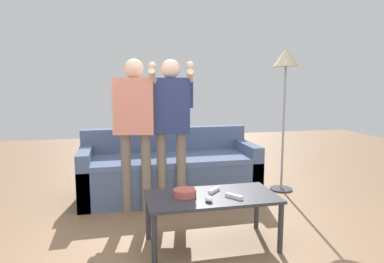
{
  "coord_description": "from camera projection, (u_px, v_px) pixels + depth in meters",
  "views": [
    {
      "loc": [
        -0.47,
        -2.68,
        1.37
      ],
      "look_at": [
        0.23,
        0.39,
        0.92
      ],
      "focal_mm": 32.08,
      "sensor_mm": 36.0,
      "label": 1
    }
  ],
  "objects": [
    {
      "name": "coffee_table",
      "position": [
        212.0,
        201.0,
        2.85
      ],
      "size": [
        1.08,
        0.54,
        0.44
      ],
      "color": "#2D2D33",
      "rests_on": "ground"
    },
    {
      "name": "game_remote_nunchuk",
      "position": [
        209.0,
        199.0,
        2.7
      ],
      "size": [
        0.06,
        0.09,
        0.05
      ],
      "color": "white",
      "rests_on": "coffee_table"
    },
    {
      "name": "snack_bowl",
      "position": [
        185.0,
        193.0,
        2.82
      ],
      "size": [
        0.19,
        0.19,
        0.06
      ],
      "primitive_type": "cylinder",
      "color": "#B24C47",
      "rests_on": "coffee_table"
    },
    {
      "name": "game_remote_wand_spare",
      "position": [
        234.0,
        196.0,
        2.78
      ],
      "size": [
        0.12,
        0.15,
        0.03
      ],
      "color": "white",
      "rests_on": "coffee_table"
    },
    {
      "name": "floor_lamp",
      "position": [
        286.0,
        70.0,
        4.19
      ],
      "size": [
        0.31,
        0.31,
        1.78
      ],
      "color": "#2D2D33",
      "rests_on": "ground"
    },
    {
      "name": "game_remote_wand_far",
      "position": [
        214.0,
        190.0,
        2.93
      ],
      "size": [
        0.13,
        0.13,
        0.03
      ],
      "color": "white",
      "rests_on": "coffee_table"
    },
    {
      "name": "game_remote_wand_near",
      "position": [
        187.0,
        191.0,
        2.91
      ],
      "size": [
        0.12,
        0.14,
        0.03
      ],
      "color": "white",
      "rests_on": "coffee_table"
    },
    {
      "name": "player_center",
      "position": [
        171.0,
        117.0,
        3.62
      ],
      "size": [
        0.48,
        0.38,
        1.61
      ],
      "color": "#756656",
      "rests_on": "ground"
    },
    {
      "name": "couch",
      "position": [
        169.0,
        171.0,
        4.18
      ],
      "size": [
        2.08,
        0.83,
        0.8
      ],
      "color": "#475675",
      "rests_on": "ground"
    },
    {
      "name": "ground_plane",
      "position": [
        176.0,
        246.0,
        2.89
      ],
      "size": [
        12.0,
        12.0,
        0.0
      ],
      "primitive_type": "plane",
      "color": "brown"
    },
    {
      "name": "player_left",
      "position": [
        135.0,
        117.0,
        3.54
      ],
      "size": [
        0.47,
        0.39,
        1.61
      ],
      "color": "#756656",
      "rests_on": "ground"
    }
  ]
}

